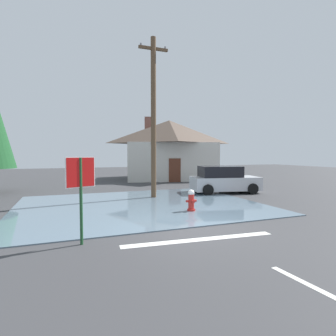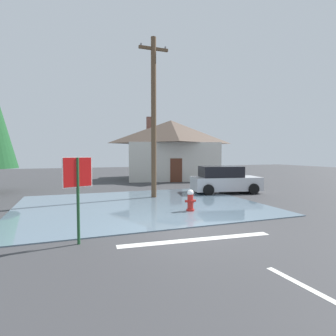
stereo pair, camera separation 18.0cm
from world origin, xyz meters
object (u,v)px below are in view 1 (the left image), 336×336
at_px(fire_hydrant, 191,201).
at_px(parked_car, 224,180).
at_px(house, 169,148).
at_px(utility_pole, 153,115).
at_px(stop_sign_near, 81,182).

bearing_deg(fire_hydrant, parked_car, 44.98).
height_order(fire_hydrant, house, house).
height_order(utility_pole, parked_car, utility_pole).
bearing_deg(house, stop_sign_near, -117.99).
relative_size(stop_sign_near, house, 0.24).
relative_size(fire_hydrant, house, 0.09).
distance_m(stop_sign_near, utility_pole, 8.22).
relative_size(stop_sign_near, fire_hydrant, 2.52).
height_order(stop_sign_near, utility_pole, utility_pole).
xyz_separation_m(utility_pole, house, (4.87, 10.32, -1.56)).
bearing_deg(stop_sign_near, house, 62.01).
distance_m(stop_sign_near, house, 19.15).
distance_m(fire_hydrant, house, 15.11).
xyz_separation_m(stop_sign_near, parked_car, (8.71, 6.88, -0.89)).
bearing_deg(fire_hydrant, utility_pole, 95.63).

